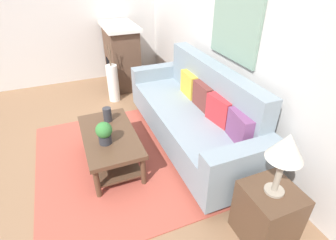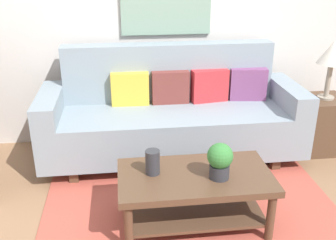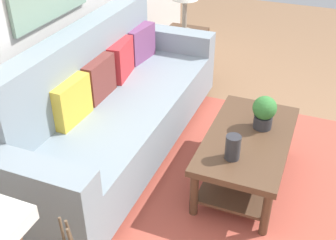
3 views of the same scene
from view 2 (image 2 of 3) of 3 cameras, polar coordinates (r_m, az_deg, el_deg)
wall_back at (r=4.10m, az=0.02°, el=15.55°), size 5.65×0.10×2.70m
area_rug at (r=3.21m, az=3.34°, el=-12.69°), size 2.32×2.15×0.01m
couch at (r=3.81m, az=0.57°, el=0.66°), size 2.46×0.84×1.08m
throw_pillow_mustard at (r=3.81m, az=-5.52°, el=4.54°), size 0.36×0.13×0.32m
throw_pillow_maroon at (r=3.84m, az=0.34°, el=4.79°), size 0.36×0.12×0.32m
throw_pillow_crimson at (r=3.91m, az=6.06°, el=4.98°), size 0.37×0.17×0.32m
throw_pillow_plum at (r=4.01m, az=11.53°, el=5.12°), size 0.37×0.17×0.32m
coffee_table at (r=2.89m, az=3.91°, el=-9.79°), size 1.10×0.60×0.43m
tabletop_vase at (r=2.79m, az=-2.25°, el=-6.13°), size 0.11×0.11×0.18m
potted_plant_tabletop at (r=2.74m, az=7.54°, el=-5.74°), size 0.18×0.18×0.26m
side_table at (r=4.29m, az=21.33°, el=-0.55°), size 0.44×0.44×0.56m
table_lamp at (r=4.08m, az=22.77°, el=8.69°), size 0.28×0.28×0.57m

